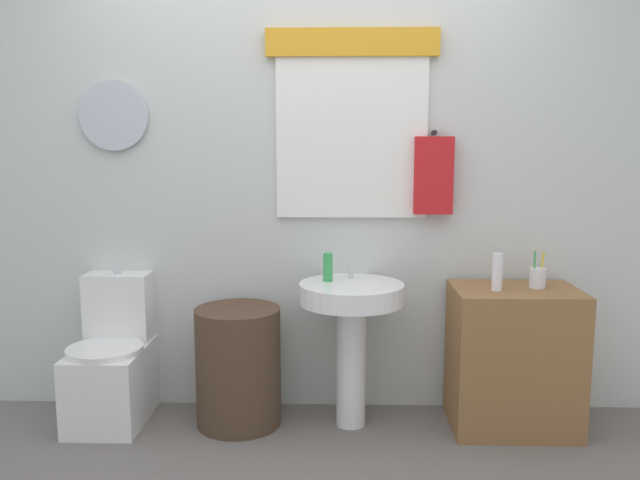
{
  "coord_description": "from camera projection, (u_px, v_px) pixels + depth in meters",
  "views": [
    {
      "loc": [
        0.17,
        -2.27,
        1.43
      ],
      "look_at": [
        0.08,
        0.8,
        0.97
      ],
      "focal_mm": 35.74,
      "sensor_mm": 36.0,
      "label": 1
    }
  ],
  "objects": [
    {
      "name": "toilet",
      "position": [
        113.0,
        365.0,
        3.32
      ],
      "size": [
        0.38,
        0.51,
        0.77
      ],
      "color": "white",
      "rests_on": "ground_plane"
    },
    {
      "name": "back_wall",
      "position": [
        308.0,
        168.0,
        3.4
      ],
      "size": [
        4.4,
        0.18,
        2.6
      ],
      "color": "silver",
      "rests_on": "ground_plane"
    },
    {
      "name": "toothbrush_cup",
      "position": [
        538.0,
        278.0,
        3.17
      ],
      "size": [
        0.08,
        0.08,
        0.19
      ],
      "color": "silver",
      "rests_on": "wooden_cabinet"
    },
    {
      "name": "pedestal_sink",
      "position": [
        351.0,
        318.0,
        3.21
      ],
      "size": [
        0.53,
        0.53,
        0.74
      ],
      "color": "white",
      "rests_on": "ground_plane"
    },
    {
      "name": "faucet",
      "position": [
        351.0,
        269.0,
        3.3
      ],
      "size": [
        0.03,
        0.03,
        0.1
      ],
      "primitive_type": "cylinder",
      "color": "silver",
      "rests_on": "pedestal_sink"
    },
    {
      "name": "lotion_bottle",
      "position": [
        497.0,
        272.0,
        3.12
      ],
      "size": [
        0.05,
        0.05,
        0.18
      ],
      "primitive_type": "cylinder",
      "color": "white",
      "rests_on": "wooden_cabinet"
    },
    {
      "name": "wooden_cabinet",
      "position": [
        513.0,
        358.0,
        3.22
      ],
      "size": [
        0.62,
        0.44,
        0.72
      ],
      "primitive_type": "cube",
      "color": "olive",
      "rests_on": "ground_plane"
    },
    {
      "name": "laundry_hamper",
      "position": [
        238.0,
        366.0,
        3.27
      ],
      "size": [
        0.44,
        0.44,
        0.61
      ],
      "primitive_type": "cylinder",
      "color": "#4C3828",
      "rests_on": "ground_plane"
    },
    {
      "name": "soap_bottle",
      "position": [
        328.0,
        267.0,
        3.23
      ],
      "size": [
        0.05,
        0.05,
        0.15
      ],
      "primitive_type": "cylinder",
      "color": "green",
      "rests_on": "pedestal_sink"
    }
  ]
}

